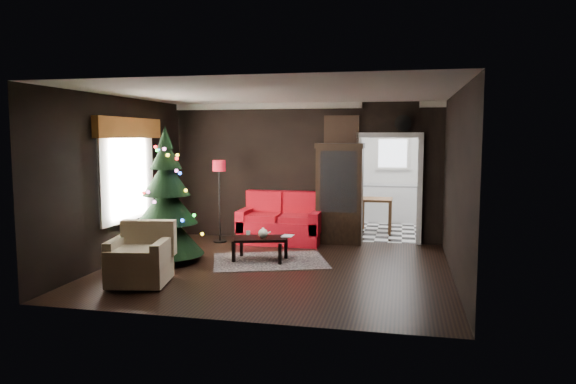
% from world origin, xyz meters
% --- Properties ---
extents(floor, '(5.50, 5.50, 0.00)m').
position_xyz_m(floor, '(0.00, 0.00, 0.00)').
color(floor, black).
rests_on(floor, ground).
extents(ceiling, '(5.50, 5.50, 0.00)m').
position_xyz_m(ceiling, '(0.00, 0.00, 2.80)').
color(ceiling, white).
rests_on(ceiling, ground).
extents(wall_back, '(5.50, 0.00, 5.50)m').
position_xyz_m(wall_back, '(0.00, 2.50, 1.40)').
color(wall_back, black).
rests_on(wall_back, ground).
extents(wall_front, '(5.50, 0.00, 5.50)m').
position_xyz_m(wall_front, '(0.00, -2.50, 1.40)').
color(wall_front, black).
rests_on(wall_front, ground).
extents(wall_left, '(0.00, 5.50, 5.50)m').
position_xyz_m(wall_left, '(-2.75, 0.00, 1.40)').
color(wall_left, black).
rests_on(wall_left, ground).
extents(wall_right, '(0.00, 5.50, 5.50)m').
position_xyz_m(wall_right, '(2.75, 0.00, 1.40)').
color(wall_right, black).
rests_on(wall_right, ground).
extents(doorway, '(1.10, 0.10, 2.10)m').
position_xyz_m(doorway, '(1.70, 2.50, 1.05)').
color(doorway, silver).
rests_on(doorway, ground).
extents(left_window, '(0.05, 1.60, 1.40)m').
position_xyz_m(left_window, '(-2.71, 0.20, 1.45)').
color(left_window, white).
rests_on(left_window, wall_left).
extents(valance, '(0.12, 2.10, 0.35)m').
position_xyz_m(valance, '(-2.63, 0.20, 2.27)').
color(valance, '#9E5824').
rests_on(valance, wall_left).
extents(kitchen_floor, '(3.00, 3.00, 0.00)m').
position_xyz_m(kitchen_floor, '(1.70, 4.00, 0.00)').
color(kitchen_floor, white).
rests_on(kitchen_floor, ground).
extents(kitchen_window, '(0.70, 0.06, 0.70)m').
position_xyz_m(kitchen_window, '(1.70, 5.45, 1.70)').
color(kitchen_window, white).
rests_on(kitchen_window, ground).
extents(rug, '(2.25, 1.93, 0.01)m').
position_xyz_m(rug, '(-0.22, 0.46, 0.01)').
color(rug, '#604054').
rests_on(rug, ground).
extents(loveseat, '(1.70, 0.90, 1.00)m').
position_xyz_m(loveseat, '(-0.40, 2.05, 0.50)').
color(loveseat, maroon).
rests_on(loveseat, ground).
extents(curio_cabinet, '(0.90, 0.45, 1.90)m').
position_xyz_m(curio_cabinet, '(0.75, 2.27, 0.95)').
color(curio_cabinet, black).
rests_on(curio_cabinet, ground).
extents(floor_lamp, '(0.29, 0.29, 1.65)m').
position_xyz_m(floor_lamp, '(-1.61, 1.82, 0.83)').
color(floor_lamp, black).
rests_on(floor_lamp, ground).
extents(christmas_tree, '(1.63, 1.63, 2.35)m').
position_xyz_m(christmas_tree, '(-1.92, 0.08, 1.05)').
color(christmas_tree, black).
rests_on(christmas_tree, ground).
extents(armchair, '(0.98, 0.98, 0.86)m').
position_xyz_m(armchair, '(-1.69, -1.34, 0.46)').
color(armchair, tan).
rests_on(armchair, ground).
extents(coffee_table, '(0.99, 0.74, 0.40)m').
position_xyz_m(coffee_table, '(-0.39, 0.46, 0.21)').
color(coffee_table, black).
rests_on(coffee_table, rug).
extents(teapot, '(0.24, 0.24, 0.17)m').
position_xyz_m(teapot, '(-0.32, 0.40, 0.49)').
color(teapot, white).
rests_on(teapot, coffee_table).
extents(cup_a, '(0.10, 0.10, 0.07)m').
position_xyz_m(cup_a, '(-0.67, 0.67, 0.44)').
color(cup_a, silver).
rests_on(cup_a, coffee_table).
extents(cup_b, '(0.07, 0.07, 0.05)m').
position_xyz_m(cup_b, '(-0.31, 0.41, 0.43)').
color(cup_b, white).
rests_on(cup_b, coffee_table).
extents(book, '(0.19, 0.03, 0.25)m').
position_xyz_m(book, '(-0.04, 0.63, 0.53)').
color(book, tan).
rests_on(book, coffee_table).
extents(wall_clock, '(0.32, 0.32, 0.06)m').
position_xyz_m(wall_clock, '(1.95, 2.45, 2.38)').
color(wall_clock, silver).
rests_on(wall_clock, wall_back).
extents(painting, '(0.62, 0.05, 0.52)m').
position_xyz_m(painting, '(0.75, 2.46, 2.25)').
color(painting, '#B07343').
rests_on(painting, wall_back).
extents(kitchen_counter, '(1.80, 0.60, 0.90)m').
position_xyz_m(kitchen_counter, '(1.70, 5.20, 0.45)').
color(kitchen_counter, white).
rests_on(kitchen_counter, ground).
extents(kitchen_table, '(0.70, 0.70, 0.75)m').
position_xyz_m(kitchen_table, '(1.40, 3.70, 0.38)').
color(kitchen_table, brown).
rests_on(kitchen_table, ground).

